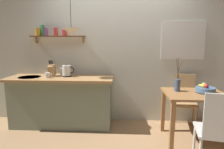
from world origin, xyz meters
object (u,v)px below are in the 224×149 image
object	(u,v)px
dining_table	(195,102)
coffee_mug_by_sink	(48,75)
knife_block	(52,70)
twig_vase	(177,85)
pendant_lamp	(71,32)
dining_chair_near	(218,129)
fruit_bowl	(205,89)
electric_kettle	(67,71)
dining_chair_far	(185,98)

from	to	relation	value
dining_table	coffee_mug_by_sink	bearing A→B (deg)	171.94
coffee_mug_by_sink	dining_table	bearing A→B (deg)	-8.06
dining_table	knife_block	xyz separation A→B (m)	(-2.32, 0.51, 0.39)
dining_table	twig_vase	size ratio (longest dim) A/B	1.71
knife_block	pendant_lamp	xyz separation A→B (m)	(0.41, -0.14, 0.66)
dining_chair_near	pendant_lamp	size ratio (longest dim) A/B	1.60
fruit_bowl	coffee_mug_by_sink	bearing A→B (deg)	173.31
twig_vase	electric_kettle	size ratio (longest dim) A/B	2.06
electric_kettle	knife_block	world-z (taller)	knife_block
dining_chair_far	electric_kettle	xyz separation A→B (m)	(-2.08, -0.06, 0.48)
electric_kettle	coffee_mug_by_sink	distance (m)	0.32
dining_chair_far	dining_chair_near	bearing A→B (deg)	-91.09
dining_chair_near	coffee_mug_by_sink	distance (m)	2.59
dining_chair_near	pendant_lamp	bearing A→B (deg)	150.62
twig_vase	dining_chair_far	bearing A→B (deg)	58.82
coffee_mug_by_sink	pendant_lamp	bearing A→B (deg)	4.48
dining_table	twig_vase	distance (m)	0.35
dining_table	dining_chair_near	size ratio (longest dim) A/B	0.91
dining_table	fruit_bowl	bearing A→B (deg)	14.11
electric_kettle	pendant_lamp	xyz separation A→B (m)	(0.14, -0.12, 0.67)
dining_chair_near	coffee_mug_by_sink	world-z (taller)	coffee_mug_by_sink
pendant_lamp	twig_vase	bearing A→B (deg)	-8.95
dining_chair_near	twig_vase	world-z (taller)	twig_vase
fruit_bowl	twig_vase	size ratio (longest dim) A/B	0.54
dining_table	pendant_lamp	size ratio (longest dim) A/B	1.45
fruit_bowl	electric_kettle	xyz separation A→B (m)	(-2.20, 0.45, 0.18)
knife_block	electric_kettle	bearing A→B (deg)	-4.75
dining_chair_far	knife_block	world-z (taller)	knife_block
electric_kettle	coffee_mug_by_sink	xyz separation A→B (m)	(-0.28, -0.16, -0.05)
dining_chair_near	knife_block	distance (m)	2.67
knife_block	pendant_lamp	size ratio (longest dim) A/B	0.48
dining_chair_near	coffee_mug_by_sink	xyz separation A→B (m)	(-2.34, 1.05, 0.40)
electric_kettle	knife_block	bearing A→B (deg)	175.25
fruit_bowl	coffee_mug_by_sink	xyz separation A→B (m)	(-2.48, 0.29, 0.13)
dining_table	twig_vase	xyz separation A→B (m)	(-0.24, 0.10, 0.24)
dining_chair_far	coffee_mug_by_sink	size ratio (longest dim) A/B	7.53
twig_vase	coffee_mug_by_sink	bearing A→B (deg)	173.70
twig_vase	pendant_lamp	bearing A→B (deg)	171.05
coffee_mug_by_sink	twig_vase	bearing A→B (deg)	-6.30
dining_chair_far	coffee_mug_by_sink	xyz separation A→B (m)	(-2.36, -0.22, 0.43)
pendant_lamp	coffee_mug_by_sink	bearing A→B (deg)	-175.52
dining_chair_far	knife_block	xyz separation A→B (m)	(-2.35, -0.04, 0.49)
knife_block	pendant_lamp	bearing A→B (deg)	-19.38
pendant_lamp	electric_kettle	bearing A→B (deg)	138.82
twig_vase	pendant_lamp	world-z (taller)	pendant_lamp
fruit_bowl	pendant_lamp	size ratio (longest dim) A/B	0.46
fruit_bowl	twig_vase	world-z (taller)	twig_vase
dining_chair_far	fruit_bowl	xyz separation A→B (m)	(0.12, -0.51, 0.30)
twig_vase	knife_block	size ratio (longest dim) A/B	1.77
fruit_bowl	coffee_mug_by_sink	world-z (taller)	coffee_mug_by_sink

